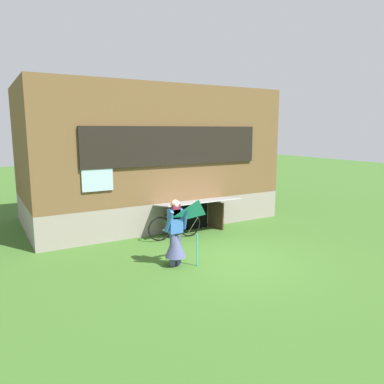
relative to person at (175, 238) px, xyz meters
name	(u,v)px	position (x,y,z in m)	size (l,w,h in m)	color
ground_plane	(230,259)	(1.46, -0.29, -0.70)	(60.00, 60.00, 0.00)	#386023
log_house	(147,155)	(1.46, 5.02, 1.69)	(8.68, 5.75, 4.78)	gray
person	(175,238)	(0.00, 0.00, 0.00)	(0.61, 0.53, 1.66)	#474C75
kite	(199,215)	(0.37, -0.49, 0.63)	(0.84, 0.78, 1.64)	#2DB2CC
bicycle_green	(175,226)	(1.05, 2.03, -0.31)	(1.77, 0.12, 0.80)	black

